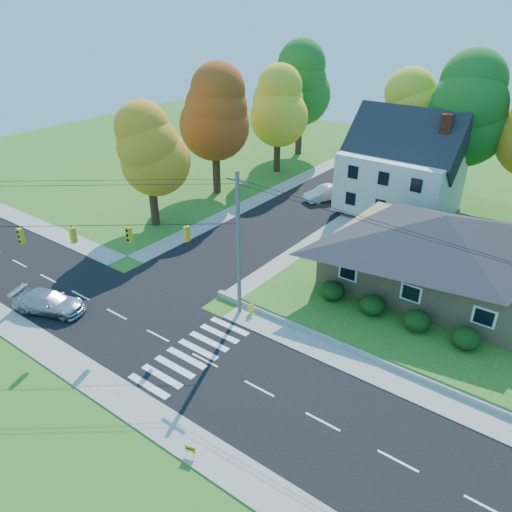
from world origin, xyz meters
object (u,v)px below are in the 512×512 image
at_px(white_car, 325,193).
at_px(fire_hydrant, 251,310).
at_px(silver_sedan, 49,302).
at_px(ranch_house, 440,250).

height_order(white_car, fire_hydrant, white_car).
height_order(silver_sedan, white_car, white_car).
relative_size(silver_sedan, white_car, 1.08).
xyz_separation_m(ranch_house, white_car, (-15.41, 10.94, -2.49)).
bearing_deg(ranch_house, white_car, 144.61).
bearing_deg(white_car, ranch_house, -11.29).
relative_size(silver_sedan, fire_hydrant, 5.67).
bearing_deg(ranch_house, silver_sedan, -137.20).
distance_m(ranch_house, white_car, 19.06).
bearing_deg(silver_sedan, fire_hydrant, -76.83).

